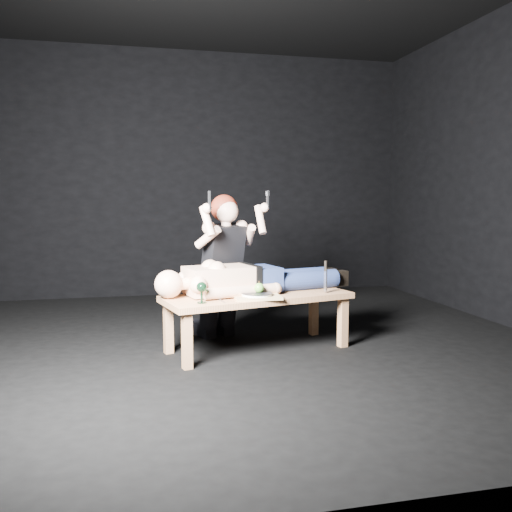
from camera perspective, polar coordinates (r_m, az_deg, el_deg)
name	(u,v)px	position (r m, az deg, el deg)	size (l,w,h in m)	color
ground	(250,343)	(4.66, -0.60, -8.99)	(5.00, 5.00, 0.00)	black
back_wall	(207,175)	(6.97, -5.12, 8.41)	(5.00, 5.00, 0.00)	black
table	(257,322)	(4.41, 0.15, -6.87)	(1.48, 0.55, 0.45)	tan
lying_man	(256,275)	(4.47, -0.01, -1.97)	(1.53, 0.47, 0.27)	#DBAA87
kneeling_woman	(219,265)	(4.74, -3.87, -0.91)	(0.68, 0.76, 1.27)	black
serving_tray	(257,297)	(4.19, 0.10, -4.25)	(0.35, 0.25, 0.02)	tan
plate	(257,294)	(4.19, 0.10, -3.99)	(0.23, 0.23, 0.02)	white
apple	(259,288)	(4.19, 0.32, -3.33)	(0.08, 0.08, 0.08)	#5D932A
goblet	(202,292)	(4.01, -5.66, -3.78)	(0.08, 0.08, 0.16)	black
fork_flat	(221,301)	(4.08, -3.62, -4.65)	(0.01, 0.16, 0.01)	#B2B2B7
knife_flat	(279,297)	(4.24, 2.39, -4.25)	(0.01, 0.16, 0.01)	#B2B2B7
spoon_flat	(262,296)	(4.25, 0.65, -4.22)	(0.01, 0.16, 0.01)	#B2B2B7
carving_knife	(326,277)	(4.44, 7.23, -2.16)	(0.03, 0.04, 0.26)	#B2B2B7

